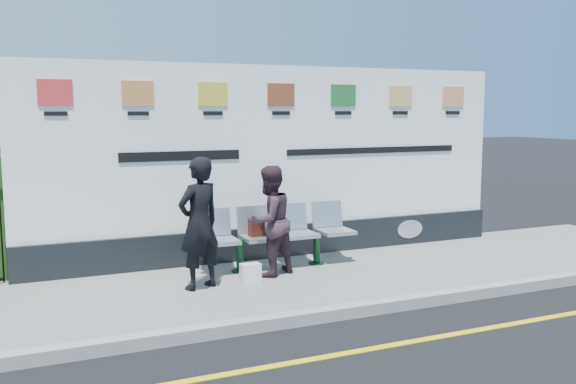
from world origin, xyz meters
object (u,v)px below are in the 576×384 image
object	(u,v)px
billboard	(279,175)
woman_left	(199,223)
bench	(279,251)
woman_right	(269,221)

from	to	relation	value
billboard	woman_left	world-z (taller)	billboard
billboard	woman_left	size ratio (longest dim) A/B	4.63
billboard	woman_left	distance (m)	2.22
bench	woman_right	distance (m)	0.69
billboard	woman_right	distance (m)	1.35
bench	woman_left	size ratio (longest dim) A/B	1.36
woman_left	woman_right	world-z (taller)	woman_left
billboard	woman_right	bearing A→B (deg)	-119.62
woman_left	woman_right	xyz separation A→B (m)	(1.09, 0.26, -0.09)
billboard	bench	bearing A→B (deg)	-113.31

